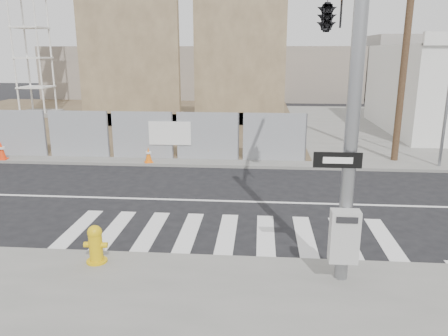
# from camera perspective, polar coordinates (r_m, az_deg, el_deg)

# --- Properties ---
(ground) EXTENTS (100.00, 100.00, 0.00)m
(ground) POSITION_cam_1_polar(r_m,az_deg,el_deg) (13.79, 1.19, -4.38)
(ground) COLOR black
(ground) RESTS_ON ground
(sidewalk_far) EXTENTS (50.00, 20.00, 0.12)m
(sidewalk_far) POSITION_cam_1_polar(r_m,az_deg,el_deg) (27.37, 3.03, 5.51)
(sidewalk_far) COLOR slate
(sidewalk_far) RESTS_ON ground
(signal_pole) EXTENTS (0.96, 5.87, 7.00)m
(signal_pole) POSITION_cam_1_polar(r_m,az_deg,el_deg) (11.07, 14.13, 15.63)
(signal_pole) COLOR gray
(signal_pole) RESTS_ON sidewalk_near
(chain_link_fence) EXTENTS (24.60, 0.04, 2.00)m
(chain_link_fence) POSITION_cam_1_polar(r_m,az_deg,el_deg) (21.25, -25.93, 4.15)
(chain_link_fence) COLOR gray
(chain_link_fence) RESTS_ON sidewalk_far
(concrete_wall_left) EXTENTS (6.00, 1.30, 8.00)m
(concrete_wall_left) POSITION_cam_1_polar(r_m,az_deg,el_deg) (27.23, -12.17, 12.18)
(concrete_wall_left) COLOR brown
(concrete_wall_left) RESTS_ON sidewalk_far
(concrete_wall_right) EXTENTS (5.50, 1.30, 8.00)m
(concrete_wall_right) POSITION_cam_1_polar(r_m,az_deg,el_deg) (27.12, 2.06, 12.48)
(concrete_wall_right) COLOR brown
(concrete_wall_right) RESTS_ON sidewalk_far
(utility_pole_right) EXTENTS (1.60, 0.28, 10.00)m
(utility_pole_right) POSITION_cam_1_polar(r_m,az_deg,el_deg) (19.35, 22.80, 15.76)
(utility_pole_right) COLOR #513926
(utility_pole_right) RESTS_ON sidewalk_far
(fire_hydrant) EXTENTS (0.53, 0.49, 0.85)m
(fire_hydrant) POSITION_cam_1_polar(r_m,az_deg,el_deg) (9.98, -16.42, -9.51)
(fire_hydrant) COLOR gold
(fire_hydrant) RESTS_ON sidewalk_near
(traffic_cone_b) EXTENTS (0.45, 0.45, 0.77)m
(traffic_cone_b) POSITION_cam_1_polar(r_m,az_deg,el_deg) (20.77, -27.06, 2.02)
(traffic_cone_b) COLOR #FB360D
(traffic_cone_b) RESTS_ON sidewalk_far
(traffic_cone_c) EXTENTS (0.43, 0.43, 0.64)m
(traffic_cone_c) POSITION_cam_1_polar(r_m,az_deg,el_deg) (18.27, -9.84, 1.69)
(traffic_cone_c) COLOR orange
(traffic_cone_c) RESTS_ON sidewalk_far
(traffic_cone_d) EXTENTS (0.47, 0.47, 0.70)m
(traffic_cone_d) POSITION_cam_1_polar(r_m,az_deg,el_deg) (19.21, -7.02, 2.53)
(traffic_cone_d) COLOR #DA5A0B
(traffic_cone_d) RESTS_ON sidewalk_far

